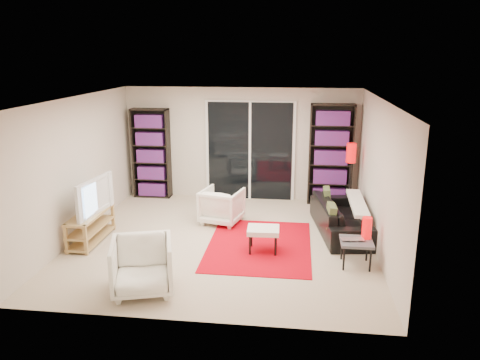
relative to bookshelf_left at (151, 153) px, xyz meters
name	(u,v)px	position (x,y,z in m)	size (l,w,h in m)	color
floor	(223,241)	(1.95, -2.33, -0.98)	(5.00, 5.00, 0.00)	#BBAD8F
wall_back	(241,144)	(1.95, 0.17, 0.22)	(5.00, 0.02, 2.40)	beige
wall_front	(188,227)	(1.95, -4.83, 0.22)	(5.00, 0.02, 2.40)	beige
wall_left	(78,168)	(-0.55, -2.33, 0.22)	(0.02, 5.00, 2.40)	beige
wall_right	(379,177)	(4.45, -2.33, 0.22)	(0.02, 5.00, 2.40)	beige
ceiling	(222,99)	(1.95, -2.33, 1.42)	(5.00, 5.00, 0.02)	white
sliding_door	(250,151)	(2.15, 0.13, 0.07)	(1.92, 0.08, 2.16)	white
bookshelf_left	(151,153)	(0.00, 0.00, 0.00)	(0.80, 0.30, 1.95)	black
bookshelf_right	(331,155)	(3.85, 0.00, 0.07)	(0.90, 0.30, 2.10)	black
tv_stand	(91,226)	(-0.27, -2.62, -0.71)	(0.38, 1.20, 0.50)	tan
tv	(89,196)	(-0.25, -2.62, -0.17)	(1.06, 0.14, 0.61)	black
rug	(259,245)	(2.58, -2.47, -0.97)	(1.69, 2.28, 0.01)	#C40010
sofa	(341,217)	(3.96, -1.69, -0.69)	(1.95, 0.76, 0.57)	black
armchair_back	(222,206)	(1.79, -1.45, -0.65)	(0.70, 0.72, 0.66)	white
armchair_front	(142,266)	(1.16, -4.19, -0.61)	(0.78, 0.81, 0.73)	white
ottoman	(263,231)	(2.66, -2.69, -0.63)	(0.52, 0.43, 0.40)	white
side_table	(356,243)	(4.07, -3.03, -0.62)	(0.48, 0.48, 0.40)	#4C4B51
laptop	(353,241)	(4.02, -3.08, -0.56)	(0.34, 0.22, 0.03)	silver
table_lamp	(367,228)	(4.22, -2.92, -0.41)	(0.15, 0.15, 0.33)	red
floor_lamp	(351,160)	(4.20, -0.55, 0.10)	(0.21, 0.21, 1.40)	black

